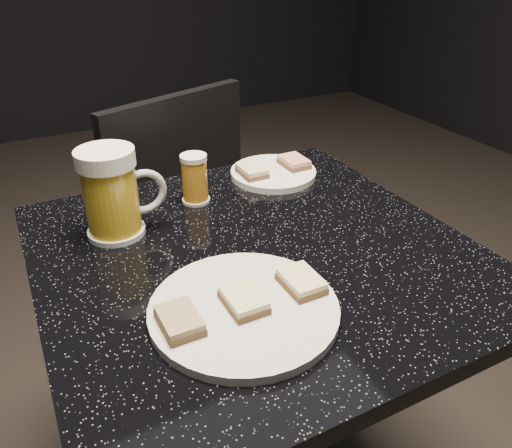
% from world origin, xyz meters
% --- Properties ---
extents(plate_large, '(0.27, 0.27, 0.01)m').
position_xyz_m(plate_large, '(-0.09, -0.14, 0.76)').
color(plate_large, silver).
rests_on(plate_large, table).
extents(plate_small, '(0.19, 0.19, 0.01)m').
position_xyz_m(plate_small, '(0.17, 0.25, 0.76)').
color(plate_small, white).
rests_on(plate_small, table).
extents(table, '(0.70, 0.70, 0.75)m').
position_xyz_m(table, '(0.00, 0.00, 0.51)').
color(table, black).
rests_on(table, floor).
extents(beer_mug, '(0.14, 0.10, 0.16)m').
position_xyz_m(beer_mug, '(-0.19, 0.16, 0.83)').
color(beer_mug, white).
rests_on(beer_mug, table).
extents(beer_tumbler, '(0.06, 0.06, 0.10)m').
position_xyz_m(beer_tumbler, '(-0.02, 0.21, 0.80)').
color(beer_tumbler, silver).
rests_on(beer_tumbler, table).
extents(chair, '(0.53, 0.53, 0.88)m').
position_xyz_m(chair, '(0.08, 0.40, 0.50)').
color(chair, black).
rests_on(chair, floor).
extents(canapes_on_plate_large, '(0.24, 0.07, 0.02)m').
position_xyz_m(canapes_on_plate_large, '(-0.09, -0.14, 0.77)').
color(canapes_on_plate_large, '#4C3521').
rests_on(canapes_on_plate_large, plate_large).
extents(canapes_on_plate_small, '(0.15, 0.07, 0.02)m').
position_xyz_m(canapes_on_plate_small, '(0.17, 0.25, 0.77)').
color(canapes_on_plate_small, '#4C3521').
rests_on(canapes_on_plate_small, plate_small).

